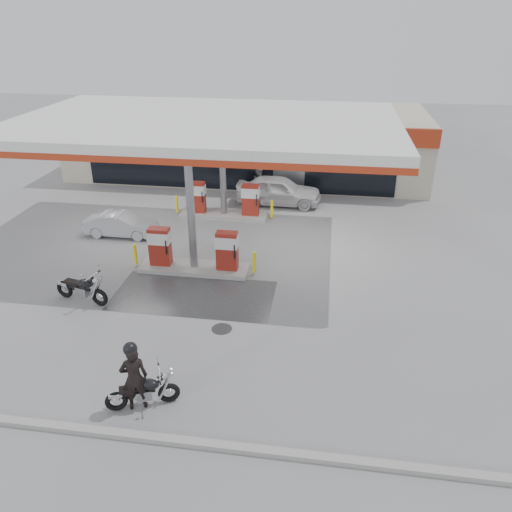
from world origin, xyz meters
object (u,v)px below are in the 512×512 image
(biker_main, at_px, (134,378))
(parked_car_left, at_px, (161,167))
(pump_island_near, at_px, (194,254))
(main_motorcycle, at_px, (144,392))
(parked_motorcycle, at_px, (82,289))
(sedan_white, at_px, (278,190))
(pump_island_far, at_px, (224,203))
(hatchback_silver, at_px, (121,224))
(attendant, at_px, (259,184))

(biker_main, relative_size, parked_car_left, 0.43)
(pump_island_near, relative_size, biker_main, 2.60)
(main_motorcycle, relative_size, parked_motorcycle, 0.85)
(sedan_white, bearing_deg, parked_motorcycle, 152.43)
(main_motorcycle, bearing_deg, pump_island_far, 70.59)
(parked_motorcycle, bearing_deg, main_motorcycle, -36.47)
(biker_main, relative_size, parked_motorcycle, 0.88)
(pump_island_far, bearing_deg, parked_motorcycle, -110.66)
(parked_car_left, bearing_deg, hatchback_silver, -175.91)
(pump_island_near, distance_m, main_motorcycle, 7.88)
(pump_island_far, height_order, parked_motorcycle, pump_island_far)
(biker_main, relative_size, sedan_white, 0.43)
(pump_island_far, xyz_separation_m, attendant, (1.46, 2.80, 0.21))
(main_motorcycle, relative_size, parked_car_left, 0.42)
(biker_main, height_order, hatchback_silver, biker_main)
(parked_motorcycle, bearing_deg, pump_island_far, 82.68)
(attendant, height_order, hatchback_silver, attendant)
(biker_main, height_order, sedan_white, biker_main)
(main_motorcycle, bearing_deg, attendant, 65.08)
(biker_main, distance_m, attendant, 16.75)
(pump_island_near, distance_m, pump_island_far, 6.00)
(pump_island_far, distance_m, parked_car_left, 8.02)
(biker_main, distance_m, hatchback_silver, 11.85)
(parked_car_left, bearing_deg, main_motorcycle, -165.49)
(pump_island_far, relative_size, sedan_white, 1.11)
(biker_main, distance_m, parked_car_left, 20.76)
(pump_island_far, height_order, parked_car_left, pump_island_far)
(pump_island_near, xyz_separation_m, parked_car_left, (-5.32, 12.00, -0.05))
(pump_island_near, height_order, attendant, attendant)
(hatchback_silver, height_order, parked_car_left, parked_car_left)
(attendant, bearing_deg, biker_main, 164.84)
(hatchback_silver, relative_size, parked_car_left, 0.75)
(biker_main, distance_m, parked_motorcycle, 6.29)
(pump_island_near, height_order, pump_island_far, same)
(biker_main, xyz_separation_m, hatchback_silver, (-4.80, 10.82, -0.43))
(pump_island_near, relative_size, pump_island_far, 1.00)
(hatchback_silver, bearing_deg, main_motorcycle, -155.10)
(main_motorcycle, distance_m, sedan_white, 16.16)
(pump_island_far, distance_m, parked_motorcycle, 9.63)
(biker_main, xyz_separation_m, parked_car_left, (-5.83, 19.92, -0.33))
(biker_main, bearing_deg, parked_motorcycle, -75.82)
(parked_car_left, bearing_deg, parked_motorcycle, -175.03)
(biker_main, relative_size, hatchback_silver, 0.58)
(hatchback_silver, distance_m, parked_car_left, 9.16)
(parked_motorcycle, distance_m, hatchback_silver, 5.98)
(parked_motorcycle, bearing_deg, parked_car_left, 110.63)
(biker_main, height_order, parked_motorcycle, biker_main)
(sedan_white, bearing_deg, pump_island_far, 130.84)
(attendant, xyz_separation_m, parked_car_left, (-6.78, 3.20, -0.26))
(biker_main, xyz_separation_m, attendant, (0.96, 16.72, -0.07))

